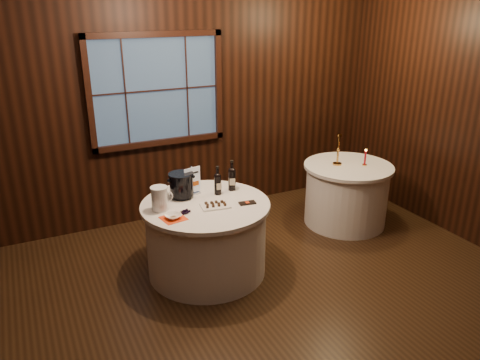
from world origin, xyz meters
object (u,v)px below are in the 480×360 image
ice_bucket (181,185)px  grape_bunch (186,212)px  port_bottle_right (232,177)px  side_table (346,194)px  glass_pitcher (160,198)px  cracker_bowl (173,216)px  chocolate_plate (215,205)px  brass_candlestick (338,154)px  chocolate_box (247,203)px  port_bottle_left (218,182)px  red_candle (365,159)px  main_table (206,238)px  sign_stand (192,185)px

ice_bucket → grape_bunch: bearing=-104.3°
port_bottle_right → side_table: bearing=21.4°
glass_pitcher → cracker_bowl: bearing=-79.5°
chocolate_plate → brass_candlestick: (1.83, 0.50, 0.12)m
chocolate_box → brass_candlestick: (1.52, 0.57, 0.13)m
chocolate_plate → chocolate_box: 0.32m
port_bottle_left → glass_pitcher: port_bottle_left is taller
port_bottle_right → chocolate_box: (-0.02, -0.39, -0.14)m
cracker_bowl → chocolate_box: bearing=0.3°
ice_bucket → chocolate_plate: size_ratio=0.87×
chocolate_plate → cracker_bowl: (-0.45, -0.07, 0.01)m
chocolate_plate → red_candle: 2.14m
brass_candlestick → red_candle: brass_candlestick is taller
grape_bunch → glass_pitcher: 0.28m
chocolate_plate → glass_pitcher: size_ratio=1.27×
main_table → red_candle: size_ratio=6.26×
main_table → brass_candlestick: bearing=11.3°
main_table → sign_stand: 0.56m
red_candle → port_bottle_left: bearing=-178.5°
main_table → brass_candlestick: 1.99m
port_bottle_left → port_bottle_right: bearing=13.6°
glass_pitcher → sign_stand: bearing=27.4°
port_bottle_right → ice_bucket: size_ratio=1.26×
main_table → glass_pitcher: size_ratio=5.43×
port_bottle_right → chocolate_box: size_ratio=1.99×
glass_pitcher → red_candle: (2.61, 0.17, -0.04)m
main_table → chocolate_plate: size_ratio=4.27×
cracker_bowl → sign_stand: bearing=51.9°
main_table → port_bottle_right: bearing=27.2°
sign_stand → grape_bunch: (-0.22, -0.41, -0.09)m
chocolate_box → chocolate_plate: bearing=175.2°
red_candle → chocolate_box: bearing=-167.5°
chocolate_plate → brass_candlestick: 1.90m
side_table → chocolate_box: size_ratio=6.56×
chocolate_plate → grape_bunch: 0.31m
chocolate_plate → glass_pitcher: glass_pitcher is taller
grape_bunch → glass_pitcher: size_ratio=0.66×
port_bottle_left → chocolate_plate: (-0.15, -0.28, -0.12)m
sign_stand → glass_pitcher: size_ratio=1.29×
chocolate_plate → sign_stand: bearing=103.1°
ice_bucket → cracker_bowl: (-0.24, -0.43, -0.12)m
chocolate_plate → red_candle: size_ratio=1.47×
side_table → glass_pitcher: size_ratio=4.59×
side_table → brass_candlestick: size_ratio=2.81×
main_table → chocolate_box: 0.57m
chocolate_plate → ice_bucket: bearing=120.9°
sign_stand → chocolate_plate: bearing=-90.6°
grape_bunch → side_table: bearing=11.2°
grape_bunch → brass_candlestick: brass_candlestick is taller
chocolate_plate → red_candle: (2.11, 0.33, 0.07)m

